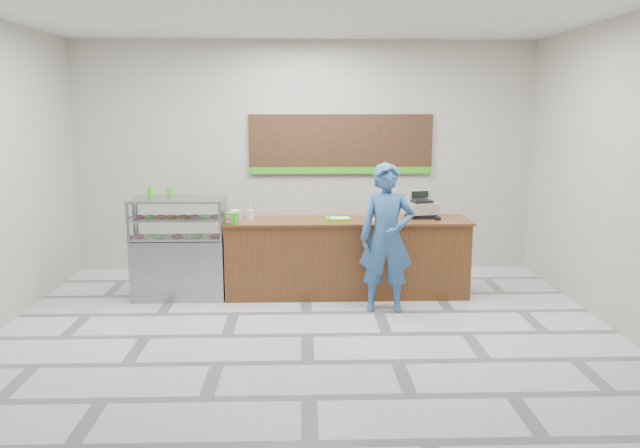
{
  "coord_description": "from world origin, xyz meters",
  "views": [
    {
      "loc": [
        -0.06,
        -6.59,
        2.47
      ],
      "look_at": [
        0.17,
        0.9,
        1.09
      ],
      "focal_mm": 35.0,
      "sensor_mm": 36.0,
      "label": 1
    }
  ],
  "objects_px": {
    "display_case": "(180,247)",
    "customer": "(387,238)",
    "serving_tray": "(338,218)",
    "cash_register": "(420,207)",
    "sales_counter": "(347,257)"
  },
  "relations": [
    {
      "from": "display_case",
      "to": "customer",
      "type": "bearing_deg",
      "value": -14.15
    },
    {
      "from": "display_case",
      "to": "serving_tray",
      "type": "height_order",
      "value": "display_case"
    },
    {
      "from": "display_case",
      "to": "customer",
      "type": "relative_size",
      "value": 0.72
    },
    {
      "from": "serving_tray",
      "to": "customer",
      "type": "bearing_deg",
      "value": -50.43
    },
    {
      "from": "serving_tray",
      "to": "display_case",
      "type": "bearing_deg",
      "value": -178.17
    },
    {
      "from": "cash_register",
      "to": "serving_tray",
      "type": "xyz_separation_m",
      "value": [
        -1.12,
        -0.14,
        -0.12
      ]
    },
    {
      "from": "serving_tray",
      "to": "customer",
      "type": "height_order",
      "value": "customer"
    },
    {
      "from": "sales_counter",
      "to": "cash_register",
      "type": "height_order",
      "value": "cash_register"
    },
    {
      "from": "sales_counter",
      "to": "serving_tray",
      "type": "distance_m",
      "value": 0.54
    },
    {
      "from": "cash_register",
      "to": "serving_tray",
      "type": "bearing_deg",
      "value": 172.86
    },
    {
      "from": "sales_counter",
      "to": "display_case",
      "type": "relative_size",
      "value": 2.45
    },
    {
      "from": "display_case",
      "to": "customer",
      "type": "xyz_separation_m",
      "value": [
        2.66,
        -0.67,
        0.24
      ]
    },
    {
      "from": "customer",
      "to": "serving_tray",
      "type": "bearing_deg",
      "value": 133.68
    },
    {
      "from": "sales_counter",
      "to": "customer",
      "type": "distance_m",
      "value": 0.9
    },
    {
      "from": "display_case",
      "to": "cash_register",
      "type": "bearing_deg",
      "value": 3.01
    }
  ]
}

